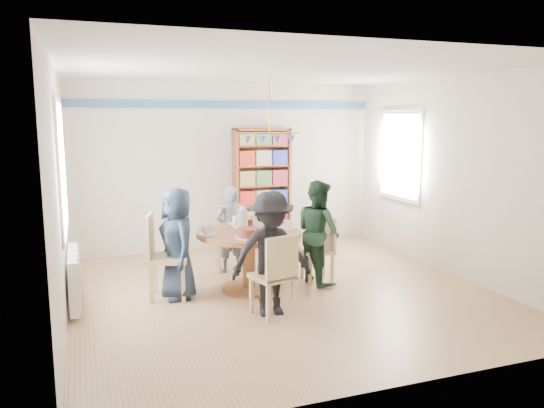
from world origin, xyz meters
name	(u,v)px	position (x,y,z in m)	size (l,w,h in m)	color
ground	(283,292)	(0.00, 0.00, 0.00)	(5.00, 5.00, 0.00)	#A87F59
room_shell	(242,155)	(-0.26, 0.87, 1.65)	(5.00, 5.00, 5.00)	white
radiator	(74,278)	(-2.42, 0.30, 0.35)	(0.12, 1.00, 0.60)	silver
dining_table	(249,246)	(-0.36, 0.25, 0.56)	(1.30, 1.30, 0.75)	brown
chair_left	(161,252)	(-1.44, 0.30, 0.57)	(0.56, 0.56, 1.03)	#D9C185
chair_right	(322,246)	(0.67, 0.29, 0.47)	(0.40, 0.40, 0.86)	#D9C185
chair_far	(229,235)	(-0.36, 1.24, 0.50)	(0.45, 0.45, 0.90)	#D9C185
chair_near	(276,272)	(-0.36, -0.74, 0.50)	(0.49, 0.49, 0.92)	#D9C185
person_left	(178,243)	(-1.25, 0.24, 0.67)	(0.65, 0.42, 1.34)	#1B283C
person_right	(318,232)	(0.58, 0.22, 0.68)	(0.66, 0.51, 1.35)	black
person_far	(230,229)	(-0.37, 1.11, 0.60)	(0.44, 0.29, 1.21)	gray
person_near	(271,254)	(-0.38, -0.64, 0.68)	(0.88, 0.51, 1.37)	black
bookshelf	(262,189)	(0.52, 2.34, 0.97)	(0.94, 0.28, 1.97)	brown
tableware	(246,225)	(-0.39, 0.27, 0.82)	(1.26, 1.26, 0.33)	white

